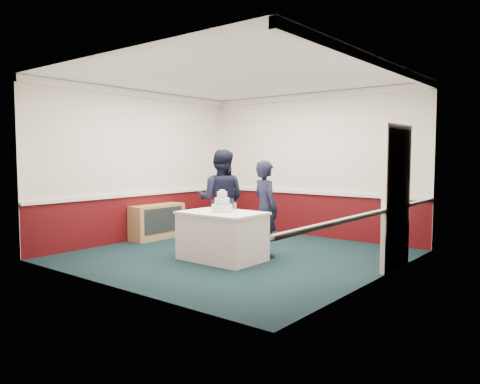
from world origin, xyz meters
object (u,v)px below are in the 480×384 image
Objects in this scene: sideboard at (157,222)px; cake_table at (222,236)px; champagne_flute at (235,207)px; wedding_cake at (222,205)px; person_man at (221,200)px; cake_knife at (212,213)px; person_woman at (266,209)px.

cake_table is (2.32, -0.65, 0.05)m from sideboard.
champagne_flute is (2.82, -0.93, 0.58)m from sideboard.
wedding_cake is at bearing 150.75° from champagne_flute.
cake_table is at bearing 105.03° from person_man.
person_man reaches higher than cake_table.
wedding_cake reaches higher than cake_table.
cake_table is 6.44× the size of champagne_flute.
champagne_flute is (0.50, -0.28, 0.03)m from wedding_cake.
champagne_flute is 1.44m from person_man.
cake_knife is 0.96m from person_woman.
person_woman is (0.42, 0.86, 0.02)m from cake_knife.
person_man is (-1.09, 0.94, -0.02)m from champagne_flute.
wedding_cake is 1.78× the size of champagne_flute.
person_woman is (0.39, 0.66, 0.41)m from cake_table.
cake_table is 0.73× the size of person_man.
champagne_flute is at bearing -18.30° from sideboard.
champagne_flute reaches higher than cake_knife.
person_man is 1.12× the size of person_woman.
champagne_flute is 0.13× the size of person_woman.
wedding_cake is 1.65× the size of cake_knife.
person_man is at bearing 105.85° from cake_knife.
person_woman reaches higher than champagne_flute.
wedding_cake is 0.57m from champagne_flute.
cake_table is 1.02m from person_man.
person_woman is (0.99, 0.00, -0.09)m from person_man.
champagne_flute is at bearing -26.00° from cake_knife.
wedding_cake is at bearing 105.03° from person_man.
wedding_cake is 0.20× the size of person_man.
cake_table is at bearing 83.63° from person_woman.
cake_knife is 1.04m from person_man.
sideboard is 2.41m from cake_table.
cake_table is 6.00× the size of cake_knife.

